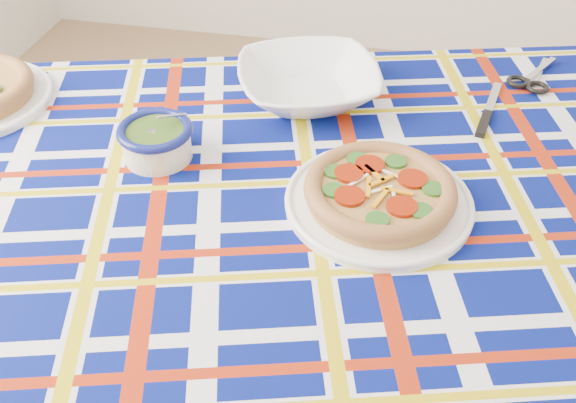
% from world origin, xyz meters
% --- Properties ---
extents(dining_table, '(1.84, 1.42, 0.77)m').
position_xyz_m(dining_table, '(-0.38, -0.13, 0.69)').
color(dining_table, brown).
rests_on(dining_table, floor).
extents(tablecloth, '(1.88, 1.46, 0.11)m').
position_xyz_m(tablecloth, '(-0.38, -0.13, 0.72)').
color(tablecloth, '#050F60').
rests_on(tablecloth, dining_table).
extents(main_focaccia_plate, '(0.42, 0.42, 0.06)m').
position_xyz_m(main_focaccia_plate, '(-0.19, -0.09, 0.80)').
color(main_focaccia_plate, '#AB7A3D').
rests_on(main_focaccia_plate, tablecloth).
extents(pesto_bowl, '(0.17, 0.17, 0.08)m').
position_xyz_m(pesto_bowl, '(-0.60, -0.03, 0.81)').
color(pesto_bowl, '#233D10').
rests_on(pesto_bowl, tablecloth).
extents(serving_bowl, '(0.36, 0.36, 0.07)m').
position_xyz_m(serving_bowl, '(-0.37, 0.22, 0.81)').
color(serving_bowl, white).
rests_on(serving_bowl, tablecloth).
extents(table_knife, '(0.07, 0.23, 0.01)m').
position_xyz_m(table_knife, '(0.00, 0.29, 0.78)').
color(table_knife, silver).
rests_on(table_knife, tablecloth).
extents(kitchen_scissors, '(0.17, 0.22, 0.02)m').
position_xyz_m(kitchen_scissors, '(0.11, 0.42, 0.78)').
color(kitchen_scissors, silver).
rests_on(kitchen_scissors, tablecloth).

